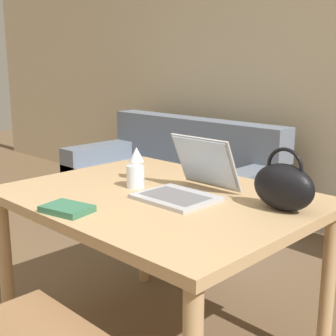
% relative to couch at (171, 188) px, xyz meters
% --- Properties ---
extents(dining_table, '(1.25, 0.97, 0.73)m').
position_rel_couch_xyz_m(dining_table, '(1.15, -1.26, 0.37)').
color(dining_table, tan).
rests_on(dining_table, ground_plane).
extents(couch, '(1.71, 0.83, 0.82)m').
position_rel_couch_xyz_m(couch, '(0.00, 0.00, 0.00)').
color(couch, slate).
rests_on(couch, ground_plane).
extents(laptop, '(0.30, 0.36, 0.24)m').
position_rel_couch_xyz_m(laptop, '(1.25, -1.18, 0.51)').
color(laptop, '#ADADB2').
rests_on(laptop, dining_table).
extents(drinking_glass, '(0.08, 0.08, 0.10)m').
position_rel_couch_xyz_m(drinking_glass, '(1.00, -1.25, 0.50)').
color(drinking_glass, silver).
rests_on(drinking_glass, dining_table).
extents(wine_glass, '(0.07, 0.07, 0.15)m').
position_rel_couch_xyz_m(wine_glass, '(0.89, -1.15, 0.56)').
color(wine_glass, silver).
rests_on(wine_glass, dining_table).
extents(handbag, '(0.24, 0.12, 0.24)m').
position_rel_couch_xyz_m(handbag, '(1.63, -1.08, 0.54)').
color(handbag, black).
rests_on(handbag, dining_table).
extents(book, '(0.20, 0.16, 0.02)m').
position_rel_couch_xyz_m(book, '(1.07, -1.66, 0.46)').
color(book, '#336B4C').
rests_on(book, dining_table).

